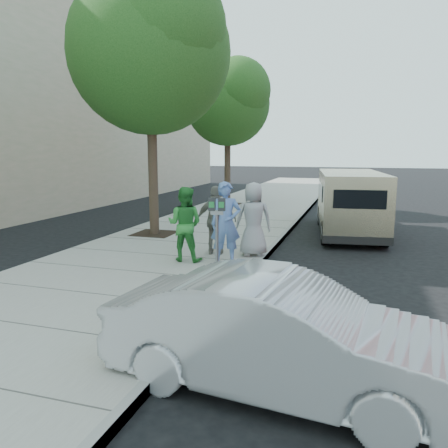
{
  "coord_description": "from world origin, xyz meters",
  "views": [
    {
      "loc": [
        3.58,
        -9.38,
        2.66
      ],
      "look_at": [
        0.86,
        -0.65,
        1.1
      ],
      "focal_mm": 35.0,
      "sensor_mm": 36.0,
      "label": 1
    }
  ],
  "objects_px": {
    "parking_meter": "(217,220)",
    "person_officer": "(226,223)",
    "tree_far": "(229,99)",
    "sedan": "(282,335)",
    "person_green_shirt": "(185,224)",
    "tree_near": "(151,46)",
    "van": "(349,201)",
    "person_striped_polo": "(216,220)",
    "person_gray_shirt": "(253,219)"
  },
  "relations": [
    {
      "from": "sedan",
      "to": "tree_near",
      "type": "bearing_deg",
      "value": 41.13
    },
    {
      "from": "tree_near",
      "to": "sedan",
      "type": "height_order",
      "value": "tree_near"
    },
    {
      "from": "sedan",
      "to": "person_green_shirt",
      "type": "xyz_separation_m",
      "value": [
        -3.01,
        4.54,
        0.34
      ]
    },
    {
      "from": "person_officer",
      "to": "person_green_shirt",
      "type": "bearing_deg",
      "value": 159.65
    },
    {
      "from": "parking_meter",
      "to": "person_officer",
      "type": "distance_m",
      "value": 1.13
    },
    {
      "from": "tree_far",
      "to": "van",
      "type": "distance_m",
      "value": 8.45
    },
    {
      "from": "sedan",
      "to": "person_gray_shirt",
      "type": "bearing_deg",
      "value": 22.82
    },
    {
      "from": "tree_far",
      "to": "van",
      "type": "bearing_deg",
      "value": -42.58
    },
    {
      "from": "person_striped_polo",
      "to": "person_officer",
      "type": "bearing_deg",
      "value": 106.98
    },
    {
      "from": "tree_near",
      "to": "van",
      "type": "xyz_separation_m",
      "value": [
        5.54,
        2.51,
        -4.5
      ]
    },
    {
      "from": "van",
      "to": "person_green_shirt",
      "type": "xyz_separation_m",
      "value": [
        -3.45,
        -5.26,
        -0.05
      ]
    },
    {
      "from": "sedan",
      "to": "person_officer",
      "type": "distance_m",
      "value": 5.02
    },
    {
      "from": "tree_far",
      "to": "parking_meter",
      "type": "xyz_separation_m",
      "value": [
        3.21,
        -11.42,
        -3.58
      ]
    },
    {
      "from": "tree_near",
      "to": "sedan",
      "type": "relative_size",
      "value": 1.9
    },
    {
      "from": "van",
      "to": "person_gray_shirt",
      "type": "distance_m",
      "value": 4.78
    },
    {
      "from": "person_green_shirt",
      "to": "person_officer",
      "type": "bearing_deg",
      "value": -179.95
    },
    {
      "from": "parking_meter",
      "to": "van",
      "type": "relative_size",
      "value": 0.29
    },
    {
      "from": "parking_meter",
      "to": "person_green_shirt",
      "type": "bearing_deg",
      "value": 126.19
    },
    {
      "from": "van",
      "to": "tree_far",
      "type": "bearing_deg",
      "value": 130.45
    },
    {
      "from": "sedan",
      "to": "person_striped_polo",
      "type": "xyz_separation_m",
      "value": [
        -2.54,
        5.37,
        0.33
      ]
    },
    {
      "from": "person_gray_shirt",
      "to": "sedan",
      "type": "bearing_deg",
      "value": 85.69
    },
    {
      "from": "person_green_shirt",
      "to": "person_gray_shirt",
      "type": "relative_size",
      "value": 0.96
    },
    {
      "from": "tree_far",
      "to": "person_gray_shirt",
      "type": "distance_m",
      "value": 10.72
    },
    {
      "from": "tree_far",
      "to": "van",
      "type": "xyz_separation_m",
      "value": [
        5.54,
        -5.09,
        -3.84
      ]
    },
    {
      "from": "tree_far",
      "to": "parking_meter",
      "type": "relative_size",
      "value": 4.08
    },
    {
      "from": "tree_far",
      "to": "person_gray_shirt",
      "type": "xyz_separation_m",
      "value": [
        3.45,
        -9.39,
        -3.85
      ]
    },
    {
      "from": "tree_near",
      "to": "person_green_shirt",
      "type": "height_order",
      "value": "tree_near"
    },
    {
      "from": "tree_far",
      "to": "person_striped_polo",
      "type": "distance_m",
      "value": 10.6
    },
    {
      "from": "tree_far",
      "to": "person_striped_polo",
      "type": "bearing_deg",
      "value": -74.94
    },
    {
      "from": "van",
      "to": "person_officer",
      "type": "xyz_separation_m",
      "value": [
        -2.49,
        -5.23,
        0.02
      ]
    },
    {
      "from": "sedan",
      "to": "person_gray_shirt",
      "type": "distance_m",
      "value": 5.75
    },
    {
      "from": "person_green_shirt",
      "to": "person_striped_polo",
      "type": "xyz_separation_m",
      "value": [
        0.47,
        0.83,
        -0.02
      ]
    },
    {
      "from": "person_green_shirt",
      "to": "tree_near",
      "type": "bearing_deg",
      "value": -54.51
    },
    {
      "from": "parking_meter",
      "to": "person_green_shirt",
      "type": "distance_m",
      "value": 1.58
    },
    {
      "from": "tree_near",
      "to": "tree_far",
      "type": "distance_m",
      "value": 7.63
    },
    {
      "from": "tree_near",
      "to": "person_green_shirt",
      "type": "xyz_separation_m",
      "value": [
        2.09,
        -2.75,
        -4.55
      ]
    },
    {
      "from": "tree_far",
      "to": "parking_meter",
      "type": "bearing_deg",
      "value": -74.32
    },
    {
      "from": "tree_near",
      "to": "person_officer",
      "type": "distance_m",
      "value": 6.07
    },
    {
      "from": "person_gray_shirt",
      "to": "tree_far",
      "type": "bearing_deg",
      "value": -90.78
    },
    {
      "from": "tree_far",
      "to": "person_green_shirt",
      "type": "distance_m",
      "value": 11.25
    },
    {
      "from": "tree_near",
      "to": "van",
      "type": "bearing_deg",
      "value": 24.34
    },
    {
      "from": "tree_far",
      "to": "person_officer",
      "type": "bearing_deg",
      "value": -73.53
    },
    {
      "from": "tree_far",
      "to": "sedan",
      "type": "relative_size",
      "value": 1.64
    },
    {
      "from": "sedan",
      "to": "person_striped_polo",
      "type": "relative_size",
      "value": 2.38
    },
    {
      "from": "person_striped_polo",
      "to": "tree_near",
      "type": "bearing_deg",
      "value": -51.31
    },
    {
      "from": "parking_meter",
      "to": "person_officer",
      "type": "bearing_deg",
      "value": 87.9
    },
    {
      "from": "tree_near",
      "to": "person_officer",
      "type": "xyz_separation_m",
      "value": [
        3.05,
        -2.72,
        -4.48
      ]
    },
    {
      "from": "tree_far",
      "to": "parking_meter",
      "type": "height_order",
      "value": "tree_far"
    },
    {
      "from": "person_green_shirt",
      "to": "tree_far",
      "type": "bearing_deg",
      "value": -80.29
    },
    {
      "from": "tree_near",
      "to": "sedan",
      "type": "bearing_deg",
      "value": -55.04
    }
  ]
}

